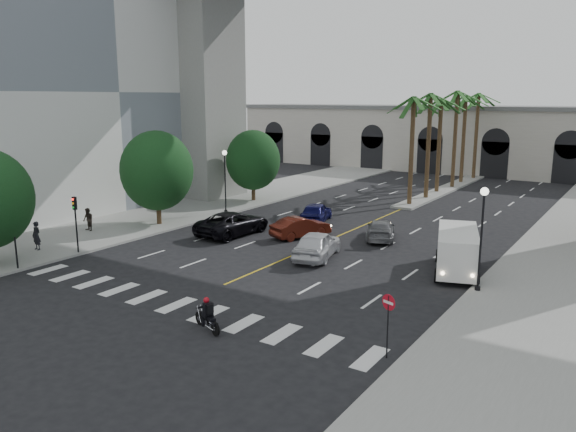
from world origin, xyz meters
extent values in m
plane|color=black|center=(0.00, 0.00, 0.00)|extent=(140.00, 140.00, 0.00)
cube|color=gray|center=(-15.00, 15.00, 0.07)|extent=(8.00, 100.00, 0.15)
cube|color=gray|center=(15.00, 15.00, 0.07)|extent=(8.00, 100.00, 0.15)
cube|color=gray|center=(0.00, 38.00, 0.10)|extent=(2.00, 24.00, 0.20)
cube|color=white|center=(-27.00, 12.00, 10.00)|extent=(16.00, 32.00, 20.00)
cube|color=beige|center=(0.00, 55.00, 4.00)|extent=(70.00, 10.00, 8.00)
cube|color=slate|center=(0.00, 55.00, 8.25)|extent=(71.00, 10.50, 0.50)
cube|color=gray|center=(-18.50, 22.00, 10.40)|extent=(5.00, 6.00, 20.80)
cylinder|color=#47331E|center=(0.00, 28.00, 4.75)|extent=(0.40, 0.40, 9.50)
cylinder|color=#47331E|center=(0.10, 32.00, 4.90)|extent=(0.40, 0.40, 9.80)
cylinder|color=#47331E|center=(-0.20, 36.00, 4.65)|extent=(0.40, 0.40, 9.30)
cylinder|color=#47331E|center=(0.15, 40.00, 5.05)|extent=(0.40, 0.40, 10.10)
cylinder|color=#47331E|center=(-0.10, 44.00, 4.80)|extent=(0.40, 0.40, 9.60)
cylinder|color=#47331E|center=(0.20, 48.00, 4.95)|extent=(0.40, 0.40, 9.90)
cylinder|color=#382616|center=(-13.00, 10.00, 1.22)|extent=(0.36, 0.36, 2.45)
ellipsoid|color=black|center=(-13.00, 10.00, 4.22)|extent=(5.44, 5.44, 5.98)
cylinder|color=#382616|center=(-13.00, 22.00, 1.13)|extent=(0.36, 0.36, 2.27)
ellipsoid|color=black|center=(-13.00, 22.00, 3.91)|extent=(5.04, 5.04, 5.54)
cylinder|color=black|center=(-11.40, 16.00, 0.18)|extent=(0.28, 0.28, 0.36)
cylinder|color=black|center=(-11.40, 16.00, 2.60)|extent=(0.11, 0.11, 5.00)
sphere|color=white|center=(-11.40, 16.00, 5.15)|extent=(0.40, 0.40, 0.40)
cylinder|color=black|center=(11.40, 8.00, 0.18)|extent=(0.28, 0.28, 0.36)
cylinder|color=black|center=(11.40, 8.00, 2.60)|extent=(0.11, 0.11, 5.00)
sphere|color=white|center=(11.40, 8.00, 5.15)|extent=(0.40, 0.40, 0.40)
cylinder|color=black|center=(-11.30, -2.50, 1.75)|extent=(0.10, 0.10, 3.50)
cube|color=black|center=(-11.30, -2.50, 3.25)|extent=(0.25, 0.18, 0.80)
cylinder|color=black|center=(-11.30, 1.50, 1.75)|extent=(0.10, 0.10, 3.50)
cube|color=black|center=(-11.30, 1.50, 3.25)|extent=(0.25, 0.18, 0.80)
cylinder|color=black|center=(2.48, -2.62, 0.30)|extent=(0.59, 0.30, 0.59)
cylinder|color=black|center=(3.81, -3.13, 0.30)|extent=(0.59, 0.30, 0.59)
cube|color=silver|center=(3.19, -2.89, 0.37)|extent=(0.47, 0.40, 0.26)
cube|color=black|center=(3.05, -2.84, 0.65)|extent=(0.58, 0.40, 0.20)
cube|color=black|center=(3.47, -3.00, 0.61)|extent=(0.50, 0.38, 0.12)
cylinder|color=black|center=(2.68, -2.70, 0.87)|extent=(0.22, 0.52, 0.03)
cube|color=black|center=(3.25, -2.92, 0.99)|extent=(0.37, 0.44, 0.51)
cube|color=black|center=(3.40, -2.98, 1.04)|extent=(0.23, 0.33, 0.37)
sphere|color=#AB0B17|center=(3.12, -2.87, 1.32)|extent=(0.26, 0.26, 0.26)
imported|color=silver|center=(1.50, 9.01, 0.84)|extent=(3.12, 5.29, 1.69)
imported|color=#511910|center=(-2.05, 12.82, 0.72)|extent=(3.07, 4.61, 1.44)
imported|color=black|center=(-6.51, 10.86, 0.83)|extent=(3.00, 6.07, 1.66)
imported|color=slate|center=(2.84, 15.41, 0.67)|extent=(3.48, 4.97, 1.34)
imported|color=#111150|center=(-3.68, 17.69, 0.78)|extent=(3.10, 4.90, 1.56)
cube|color=white|center=(9.50, 10.71, 1.36)|extent=(3.70, 6.00, 2.09)
cube|color=black|center=(10.31, 8.18, 1.62)|extent=(1.92, 0.83, 0.89)
cylinder|color=black|center=(9.16, 8.53, 0.37)|extent=(0.50, 0.78, 0.73)
cylinder|color=black|center=(11.05, 9.13, 0.37)|extent=(0.50, 0.78, 0.73)
cylinder|color=black|center=(7.95, 12.30, 0.37)|extent=(0.50, 0.78, 0.73)
cylinder|color=black|center=(9.84, 12.90, 0.37)|extent=(0.50, 0.78, 0.73)
imported|color=black|center=(-13.95, 0.46, 1.05)|extent=(0.66, 0.44, 1.81)
imported|color=black|center=(-15.54, 5.54, 0.98)|extent=(0.90, 0.75, 1.66)
cylinder|color=black|center=(10.50, -1.14, 1.23)|extent=(0.06, 0.06, 2.47)
cylinder|color=#B30C1C|center=(10.50, -1.14, 2.21)|extent=(0.59, 0.23, 0.62)
cube|color=silver|center=(10.50, -1.14, 2.21)|extent=(0.45, 0.18, 0.10)
camera|label=1|loc=(18.11, -19.48, 9.60)|focal=35.00mm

